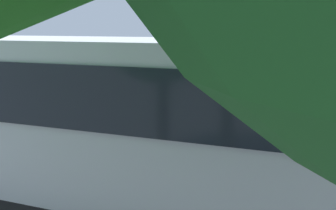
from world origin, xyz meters
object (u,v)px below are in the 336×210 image
Objects in this scene: parked_motorcycle_silver at (136,150)px; tour_bus at (101,125)px; spectator_centre at (128,120)px; stunt_motorcycle at (160,105)px; spectator_left at (164,119)px; spectator_right at (88,118)px; spectator_far_left at (198,128)px; traffic_cone at (240,119)px; parked_motorcycle_dark at (289,172)px.

tour_bus is at bearing 97.99° from parked_motorcycle_silver.
stunt_motorcycle is (0.70, -3.90, -0.42)m from spectator_centre.
spectator_right is at bearing 8.62° from spectator_left.
spectator_right is 0.81× the size of parked_motorcycle_silver.
spectator_right is (2.12, 0.32, -0.08)m from spectator_left.
spectator_right is at bearing -2.83° from spectator_far_left.
traffic_cone is at bearing -92.71° from spectator_far_left.
spectator_centre is at bearing -11.47° from parked_motorcycle_dark.
spectator_left reaches higher than parked_motorcycle_silver.
tour_bus is 5.81× the size of spectator_right.
tour_bus reaches higher than spectator_centre.
tour_bus reaches higher than spectator_right.
spectator_left is at bearing -163.92° from spectator_centre.
spectator_far_left is 1.07× the size of spectator_right.
spectator_right is 4.00m from stunt_motorcycle.
spectator_far_left is at bearing -114.81° from tour_bus.
spectator_left is (1.09, -0.48, 0.00)m from spectator_far_left.
spectator_right is (1.21, 0.06, -0.04)m from spectator_centre.
spectator_left is 1.07× the size of spectator_right.
parked_motorcycle_dark is at bearing 135.90° from stunt_motorcycle.
spectator_far_left reaches higher than parked_motorcycle_silver.
tour_bus is 2.81m from spectator_far_left.
stunt_motorcycle is (2.70, -4.11, -0.45)m from spectator_far_left.
stunt_motorcycle is at bearing -74.59° from parked_motorcycle_silver.
parked_motorcycle_silver reaches higher than traffic_cone.
spectator_far_left is at bearing 156.23° from spectator_left.
spectator_right is 0.82× the size of parked_motorcycle_dark.
spectator_centre is at bearing -72.58° from tour_bus.
spectator_centre is 4.72m from traffic_cone.
spectator_left is 0.96× the size of stunt_motorcycle.
spectator_far_left is at bearing 173.83° from spectator_centre.
spectator_far_left is 2.82× the size of traffic_cone.
traffic_cone is (-1.64, -4.82, -0.18)m from parked_motorcycle_silver.
spectator_centre is 4.32m from parked_motorcycle_dark.
stunt_motorcycle reaches higher than parked_motorcycle_silver.
spectator_far_left is at bearing 123.31° from stunt_motorcycle.
parked_motorcycle_dark is (-3.35, -1.86, -1.16)m from tour_bus.
parked_motorcycle_silver is 3.63m from parked_motorcycle_dark.
parked_motorcycle_dark is 3.24× the size of traffic_cone.
spectator_left is at bearing 113.95° from stunt_motorcycle.
spectator_left is (-0.06, -2.97, -0.58)m from tour_bus.
stunt_motorcycle is (-0.51, -3.95, -0.37)m from spectator_right.
tour_bus reaches higher than parked_motorcycle_silver.
spectator_centre reaches higher than spectator_right.
spectator_centre reaches higher than parked_motorcycle_silver.
spectator_left reaches higher than parked_motorcycle_dark.
tour_bus is 3.42m from spectator_right.
spectator_centre is at bearing 100.19° from stunt_motorcycle.
tour_bus is 4.00m from parked_motorcycle_dark.
spectator_centre is (0.91, 0.26, -0.04)m from spectator_left.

